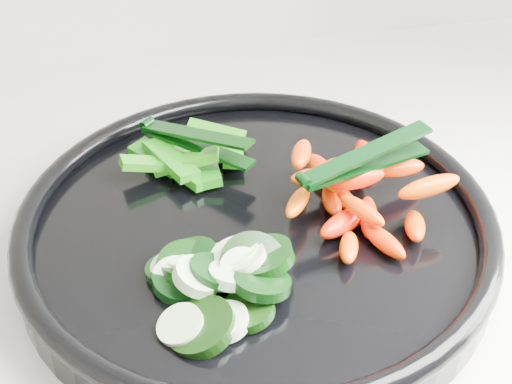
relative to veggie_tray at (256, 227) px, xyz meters
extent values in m
cylinder|color=black|center=(0.00, 0.00, -0.01)|extent=(0.41, 0.41, 0.02)
torus|color=black|center=(0.00, 0.00, 0.01)|extent=(0.41, 0.41, 0.02)
cylinder|color=black|center=(-0.06, -0.10, 0.01)|extent=(0.06, 0.06, 0.03)
cylinder|color=beige|center=(-0.07, -0.10, 0.01)|extent=(0.04, 0.04, 0.02)
cylinder|color=black|center=(-0.06, -0.05, 0.01)|extent=(0.05, 0.05, 0.03)
cylinder|color=beige|center=(-0.06, -0.04, 0.01)|extent=(0.03, 0.03, 0.02)
cylinder|color=black|center=(-0.06, -0.04, 0.01)|extent=(0.05, 0.05, 0.03)
cylinder|color=beige|center=(-0.07, -0.05, 0.01)|extent=(0.04, 0.04, 0.02)
cylinder|color=black|center=(-0.03, -0.09, 0.01)|extent=(0.05, 0.05, 0.02)
cylinder|color=#E7FAC8|center=(-0.05, -0.10, 0.01)|extent=(0.04, 0.04, 0.02)
cylinder|color=black|center=(-0.05, -0.03, 0.01)|extent=(0.05, 0.05, 0.02)
cylinder|color=#D0ECBC|center=(-0.04, -0.04, 0.01)|extent=(0.04, 0.04, 0.02)
cylinder|color=black|center=(-0.07, -0.04, 0.01)|extent=(0.05, 0.05, 0.01)
cylinder|color=beige|center=(-0.07, -0.04, 0.01)|extent=(0.05, 0.05, 0.01)
cylinder|color=black|center=(-0.07, -0.06, 0.01)|extent=(0.06, 0.06, 0.02)
cylinder|color=#DEF9C7|center=(-0.06, -0.06, 0.01)|extent=(0.03, 0.03, 0.01)
cylinder|color=black|center=(-0.06, -0.04, 0.01)|extent=(0.05, 0.05, 0.03)
cylinder|color=#B4D0A7|center=(-0.07, -0.05, 0.01)|extent=(0.03, 0.03, 0.02)
cylinder|color=black|center=(-0.01, -0.06, 0.02)|extent=(0.06, 0.06, 0.03)
cylinder|color=beige|center=(-0.02, -0.06, 0.02)|extent=(0.05, 0.05, 0.02)
cylinder|color=black|center=(-0.04, -0.06, 0.02)|extent=(0.04, 0.04, 0.02)
cylinder|color=beige|center=(-0.06, -0.06, 0.02)|extent=(0.05, 0.05, 0.03)
cylinder|color=black|center=(-0.02, -0.06, 0.02)|extent=(0.07, 0.06, 0.03)
cylinder|color=beige|center=(-0.02, -0.07, 0.02)|extent=(0.05, 0.04, 0.03)
cylinder|color=black|center=(-0.01, -0.05, 0.02)|extent=(0.05, 0.05, 0.02)
cylinder|color=beige|center=(-0.03, -0.05, 0.02)|extent=(0.05, 0.05, 0.02)
cylinder|color=black|center=(-0.01, -0.08, 0.02)|extent=(0.06, 0.06, 0.02)
cylinder|color=beige|center=(-0.03, -0.07, 0.02)|extent=(0.05, 0.05, 0.02)
ellipsoid|color=red|center=(0.08, -0.02, 0.01)|extent=(0.03, 0.05, 0.02)
ellipsoid|color=#FF0F00|center=(0.06, -0.02, 0.01)|extent=(0.06, 0.05, 0.03)
ellipsoid|color=#E53E00|center=(0.09, -0.05, 0.01)|extent=(0.03, 0.05, 0.02)
ellipsoid|color=#FF5D00|center=(0.07, 0.01, 0.01)|extent=(0.03, 0.05, 0.03)
ellipsoid|color=#DE5700|center=(0.11, -0.04, 0.01)|extent=(0.03, 0.05, 0.03)
ellipsoid|color=#EA4A00|center=(0.06, 0.00, 0.01)|extent=(0.02, 0.05, 0.02)
ellipsoid|color=#FF4D00|center=(0.06, -0.05, 0.01)|extent=(0.03, 0.04, 0.02)
ellipsoid|color=#FE2C00|center=(0.11, 0.06, 0.01)|extent=(0.03, 0.05, 0.02)
ellipsoid|color=#EC2100|center=(0.07, 0.04, 0.01)|extent=(0.03, 0.05, 0.02)
ellipsoid|color=#E55B00|center=(0.03, -0.01, 0.03)|extent=(0.04, 0.04, 0.02)
ellipsoid|color=#DA3D00|center=(0.10, 0.03, 0.03)|extent=(0.03, 0.05, 0.03)
ellipsoid|color=#FA5400|center=(0.07, 0.02, 0.03)|extent=(0.02, 0.05, 0.02)
ellipsoid|color=#FF4E00|center=(0.07, -0.03, 0.03)|extent=(0.03, 0.04, 0.02)
ellipsoid|color=#DE4B00|center=(0.05, 0.02, 0.03)|extent=(0.05, 0.02, 0.03)
ellipsoid|color=#EC5600|center=(0.12, 0.02, 0.03)|extent=(0.05, 0.02, 0.02)
ellipsoid|color=red|center=(0.08, 0.01, 0.04)|extent=(0.05, 0.04, 0.03)
ellipsoid|color=#FC3000|center=(0.04, 0.03, 0.04)|extent=(0.03, 0.05, 0.02)
ellipsoid|color=#EE2900|center=(0.08, -0.01, 0.04)|extent=(0.05, 0.02, 0.02)
ellipsoid|color=#E94900|center=(0.13, -0.03, 0.04)|extent=(0.05, 0.02, 0.02)
cube|color=#17700A|center=(-0.03, 0.07, 0.01)|extent=(0.03, 0.06, 0.02)
cube|color=#0E6F0A|center=(-0.04, 0.10, 0.01)|extent=(0.05, 0.07, 0.03)
cube|color=#106F0A|center=(0.00, 0.09, 0.01)|extent=(0.03, 0.05, 0.02)
cube|color=#196609|center=(-0.04, 0.07, 0.01)|extent=(0.04, 0.06, 0.02)
cube|color=#186A0A|center=(-0.03, 0.09, 0.01)|extent=(0.06, 0.02, 0.02)
cube|color=#1F6409|center=(-0.06, 0.10, 0.01)|extent=(0.05, 0.06, 0.01)
cube|color=#28750B|center=(-0.05, 0.10, 0.01)|extent=(0.04, 0.07, 0.03)
cube|color=#17730A|center=(-0.04, 0.08, 0.02)|extent=(0.06, 0.03, 0.03)
cube|color=#27720A|center=(-0.07, 0.08, 0.02)|extent=(0.05, 0.02, 0.02)
cube|color=#166009|center=(-0.06, 0.08, 0.02)|extent=(0.04, 0.07, 0.01)
cube|color=#18690A|center=(-0.01, 0.11, 0.02)|extent=(0.05, 0.04, 0.02)
cylinder|color=black|center=(0.03, -0.02, 0.05)|extent=(0.01, 0.01, 0.01)
cube|color=black|center=(0.09, 0.00, 0.05)|extent=(0.11, 0.04, 0.00)
cube|color=black|center=(0.09, 0.00, 0.06)|extent=(0.11, 0.04, 0.02)
cylinder|color=black|center=(-0.07, 0.13, 0.03)|extent=(0.01, 0.01, 0.01)
cube|color=black|center=(-0.03, 0.09, 0.02)|extent=(0.09, 0.09, 0.00)
cube|color=black|center=(-0.03, 0.09, 0.04)|extent=(0.09, 0.09, 0.02)
camera|label=1|loc=(-0.10, -0.42, 0.36)|focal=50.00mm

